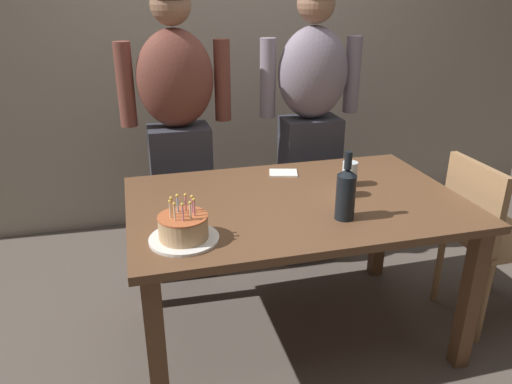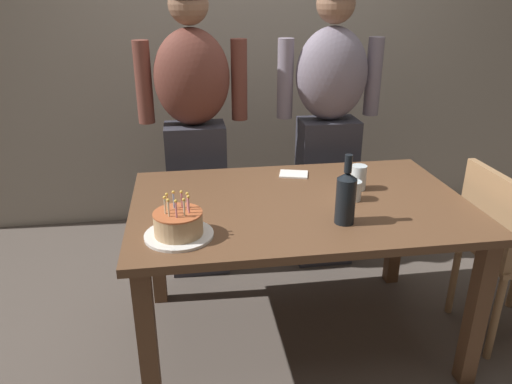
{
  "view_description": "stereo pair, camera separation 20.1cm",
  "coord_description": "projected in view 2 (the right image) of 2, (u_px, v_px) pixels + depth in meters",
  "views": [
    {
      "loc": [
        -0.69,
        -1.9,
        1.61
      ],
      "look_at": [
        -0.22,
        -0.11,
        0.84
      ],
      "focal_mm": 34.05,
      "sensor_mm": 36.0,
      "label": 1
    },
    {
      "loc": [
        -0.49,
        -1.94,
        1.61
      ],
      "look_at": [
        -0.22,
        -0.11,
        0.84
      ],
      "focal_mm": 34.05,
      "sensor_mm": 36.0,
      "label": 2
    }
  ],
  "objects": [
    {
      "name": "person_man_bearded",
      "position": [
        195.0,
        133.0,
        2.74
      ],
      "size": [
        0.61,
        0.27,
        1.66
      ],
      "rotation": [
        0.0,
        0.0,
        3.14
      ],
      "color": "#33333D",
      "rests_on": "ground_plane"
    },
    {
      "name": "water_glass_far",
      "position": [
        353.0,
        190.0,
        2.18
      ],
      "size": [
        0.07,
        0.07,
        0.09
      ],
      "primitive_type": "cylinder",
      "color": "silver",
      "rests_on": "dining_table"
    },
    {
      "name": "back_wall",
      "position": [
        251.0,
        39.0,
        3.38
      ],
      "size": [
        5.2,
        0.1,
        2.6
      ],
      "primitive_type": "cube",
      "color": "#9E9384",
      "rests_on": "ground_plane"
    },
    {
      "name": "dining_table",
      "position": [
        299.0,
        220.0,
        2.22
      ],
      "size": [
        1.5,
        0.96,
        0.74
      ],
      "color": "brown",
      "rests_on": "ground_plane"
    },
    {
      "name": "wine_bottle",
      "position": [
        346.0,
        196.0,
        1.93
      ],
      "size": [
        0.08,
        0.08,
        0.29
      ],
      "color": "black",
      "rests_on": "dining_table"
    },
    {
      "name": "water_glass_near",
      "position": [
        359.0,
        177.0,
        2.29
      ],
      "size": [
        0.07,
        0.07,
        0.12
      ],
      "primitive_type": "cylinder",
      "color": "silver",
      "rests_on": "dining_table"
    },
    {
      "name": "birthday_cake",
      "position": [
        178.0,
        225.0,
        1.85
      ],
      "size": [
        0.27,
        0.27,
        0.17
      ],
      "color": "white",
      "rests_on": "dining_table"
    },
    {
      "name": "person_woman_cardigan",
      "position": [
        329.0,
        127.0,
        2.84
      ],
      "size": [
        0.61,
        0.27,
        1.66
      ],
      "rotation": [
        0.0,
        0.0,
        3.14
      ],
      "color": "#33333D",
      "rests_on": "ground_plane"
    },
    {
      "name": "napkin_stack",
      "position": [
        294.0,
        174.0,
        2.49
      ],
      "size": [
        0.17,
        0.14,
        0.01
      ],
      "primitive_type": "cube",
      "rotation": [
        0.0,
        0.0,
        -0.27
      ],
      "color": "white",
      "rests_on": "dining_table"
    },
    {
      "name": "dining_chair",
      "position": [
        501.0,
        242.0,
        2.29
      ],
      "size": [
        0.42,
        0.42,
        0.87
      ],
      "rotation": [
        0.0,
        0.0,
        1.57
      ],
      "color": "#A37A51",
      "rests_on": "ground_plane"
    },
    {
      "name": "ground_plane",
      "position": [
        295.0,
        334.0,
        2.46
      ],
      "size": [
        10.0,
        10.0,
        0.0
      ],
      "primitive_type": "plane",
      "color": "#564C44"
    }
  ]
}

